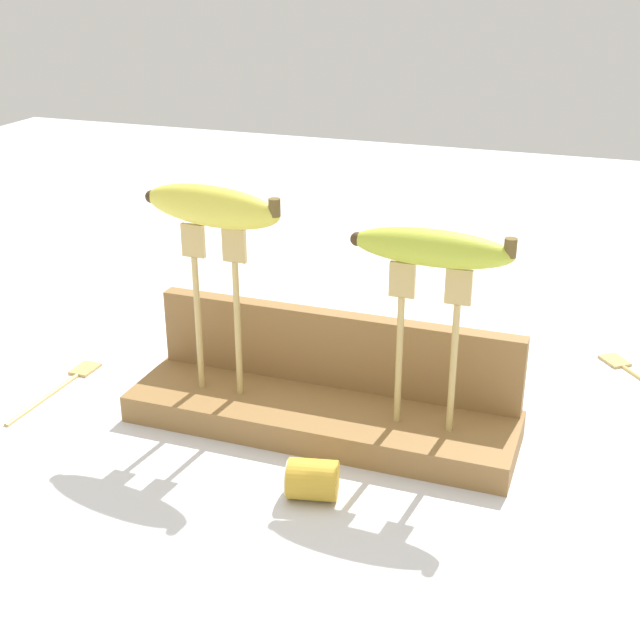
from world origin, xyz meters
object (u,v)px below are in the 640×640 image
fork_fallen_near (65,382)px  fork_fallen_far (633,372)px  fork_stand_right (427,333)px  banana_raised_left (212,206)px  fork_stand_left (216,296)px  wire_coil (431,343)px  banana_raised_right (432,248)px  banana_chunk_near (312,479)px

fork_fallen_near → fork_fallen_far: size_ratio=1.26×
fork_stand_right → banana_raised_left: (-0.23, 0.00, 0.11)m
fork_stand_left → banana_raised_left: bearing=171.3°
fork_stand_left → banana_raised_left: (-0.00, 0.00, 0.10)m
fork_stand_left → fork_stand_right: size_ratio=1.09×
fork_fallen_far → wire_coil: size_ratio=1.46×
banana_raised_right → banana_chunk_near: banana_raised_right is taller
fork_stand_right → fork_fallen_far: 0.36m
banana_raised_right → banana_chunk_near: 0.25m
banana_raised_left → fork_fallen_far: size_ratio=1.26×
fork_stand_right → wire_coil: 0.30m
fork_fallen_far → banana_raised_right: bearing=-128.0°
banana_raised_left → wire_coil: banana_raised_left is taller
banana_raised_left → fork_fallen_far: 0.57m
banana_raised_right → fork_fallen_near: size_ratio=0.97×
banana_raised_right → wire_coil: (-0.05, 0.26, -0.22)m
fork_stand_right → banana_raised_left: banana_raised_left is taller
fork_stand_left → banana_raised_left: 0.10m
fork_fallen_near → wire_coil: bearing=33.8°
fork_stand_right → fork_fallen_near: size_ratio=1.05×
fork_fallen_near → banana_chunk_near: banana_chunk_near is taller
fork_stand_left → banana_chunk_near: (0.15, -0.12, -0.13)m
fork_stand_left → banana_raised_right: bearing=0.0°
banana_raised_left → fork_fallen_near: 0.32m
banana_raised_left → wire_coil: bearing=55.5°
fork_stand_right → fork_fallen_near: (-0.44, 0.00, -0.13)m
fork_fallen_far → wire_coil: bearing=-180.0°
wire_coil → fork_fallen_near: bearing=-146.2°
fork_stand_left → banana_raised_right: 0.25m
banana_raised_left → fork_fallen_far: (0.44, 0.26, -0.24)m
wire_coil → fork_stand_left: bearing=-124.5°
fork_stand_right → banana_chunk_near: bearing=-124.4°
fork_fallen_far → wire_coil: 0.26m
banana_raised_left → banana_raised_right: bearing=-0.0°
fork_stand_right → wire_coil: fork_stand_right is taller
wire_coil → banana_raised_left: bearing=-124.5°
fork_stand_left → wire_coil: 0.35m
fork_stand_left → fork_fallen_near: 0.26m
fork_stand_left → fork_fallen_far: 0.53m
fork_stand_left → fork_stand_right: 0.23m
fork_fallen_far → wire_coil: fork_fallen_far is taller
fork_stand_right → banana_raised_right: bearing=178.6°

